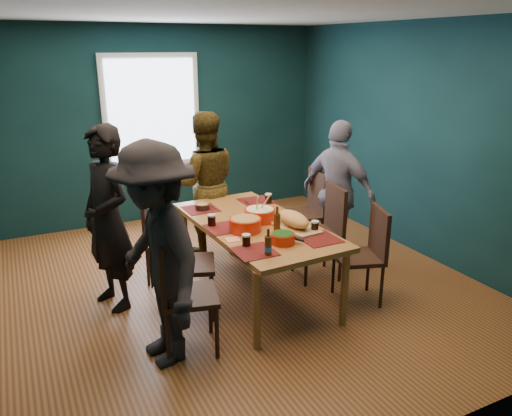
% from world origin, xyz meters
% --- Properties ---
extents(room, '(5.01, 5.01, 2.71)m').
position_xyz_m(room, '(0.00, 0.27, 1.37)').
color(room, brown).
rests_on(room, ground).
extents(dining_table, '(1.08, 2.02, 0.75)m').
position_xyz_m(dining_table, '(0.25, -0.24, 0.68)').
color(dining_table, '#A56431').
rests_on(dining_table, floor).
extents(chair_left_far, '(0.49, 0.49, 0.87)m').
position_xyz_m(chair_left_far, '(-0.56, 0.52, 0.51)').
color(chair_left_far, black).
rests_on(chair_left_far, floor).
extents(chair_left_mid, '(0.59, 0.59, 1.02)m').
position_xyz_m(chair_left_mid, '(-0.57, -0.30, 0.59)').
color(chair_left_mid, black).
rests_on(chair_left_mid, floor).
extents(chair_left_near, '(0.54, 0.54, 1.00)m').
position_xyz_m(chair_left_near, '(-0.77, -0.88, 0.58)').
color(chair_left_near, black).
rests_on(chair_left_near, floor).
extents(chair_right_far, '(0.53, 0.53, 1.02)m').
position_xyz_m(chair_right_far, '(1.27, 0.40, 0.60)').
color(chair_right_far, black).
rests_on(chair_right_far, floor).
extents(chair_right_mid, '(0.52, 0.52, 1.01)m').
position_xyz_m(chair_right_mid, '(1.10, -0.21, 0.59)').
color(chair_right_mid, black).
rests_on(chair_right_mid, floor).
extents(chair_right_near, '(0.54, 0.54, 0.95)m').
position_xyz_m(chair_right_near, '(1.16, -0.87, 0.55)').
color(chair_right_near, black).
rests_on(chair_right_near, floor).
extents(person_far_left, '(0.61, 0.75, 1.76)m').
position_xyz_m(person_far_left, '(-1.09, 0.15, 0.88)').
color(person_far_left, black).
rests_on(person_far_left, floor).
extents(person_back, '(0.95, 0.82, 1.71)m').
position_xyz_m(person_back, '(0.19, 1.01, 0.85)').
color(person_back, black).
rests_on(person_back, floor).
extents(person_right, '(0.69, 1.04, 1.64)m').
position_xyz_m(person_right, '(1.48, 0.10, 0.82)').
color(person_right, silver).
rests_on(person_right, floor).
extents(person_near_left, '(0.78, 1.21, 1.78)m').
position_xyz_m(person_near_left, '(-0.92, -0.92, 0.89)').
color(person_near_left, black).
rests_on(person_near_left, floor).
extents(bowl_salad, '(0.30, 0.30, 0.13)m').
position_xyz_m(bowl_salad, '(0.07, -0.39, 0.82)').
color(bowl_salad, red).
rests_on(bowl_salad, dining_table).
extents(bowl_dumpling, '(0.31, 0.31, 0.29)m').
position_xyz_m(bowl_dumpling, '(0.32, -0.21, 0.82)').
color(bowl_dumpling, red).
rests_on(bowl_dumpling, dining_table).
extents(bowl_herbs, '(0.22, 0.22, 0.10)m').
position_xyz_m(bowl_herbs, '(0.23, -0.82, 0.80)').
color(bowl_herbs, red).
rests_on(bowl_herbs, dining_table).
extents(cutting_board, '(0.36, 0.71, 0.16)m').
position_xyz_m(cutting_board, '(0.52, -0.52, 0.82)').
color(cutting_board, tan).
rests_on(cutting_board, dining_table).
extents(small_bowl, '(0.16, 0.16, 0.07)m').
position_xyz_m(small_bowl, '(-0.07, 0.38, 0.79)').
color(small_bowl, black).
rests_on(small_bowl, dining_table).
extents(beer_bottle_a, '(0.06, 0.06, 0.23)m').
position_xyz_m(beer_bottle_a, '(-0.00, -1.00, 0.84)').
color(beer_bottle_a, '#41210B').
rests_on(beer_bottle_a, dining_table).
extents(beer_bottle_b, '(0.06, 0.06, 0.25)m').
position_xyz_m(beer_bottle_b, '(0.32, -0.56, 0.85)').
color(beer_bottle_b, '#41210B').
rests_on(beer_bottle_b, dining_table).
extents(cola_glass_a, '(0.08, 0.08, 0.11)m').
position_xyz_m(cola_glass_a, '(-0.08, -0.74, 0.81)').
color(cola_glass_a, black).
rests_on(cola_glass_a, dining_table).
extents(cola_glass_b, '(0.07, 0.07, 0.10)m').
position_xyz_m(cola_glass_b, '(0.65, -0.70, 0.81)').
color(cola_glass_b, black).
rests_on(cola_glass_b, dining_table).
extents(cola_glass_c, '(0.08, 0.08, 0.11)m').
position_xyz_m(cola_glass_c, '(0.67, 0.28, 0.81)').
color(cola_glass_c, black).
rests_on(cola_glass_c, dining_table).
extents(cola_glass_d, '(0.08, 0.08, 0.12)m').
position_xyz_m(cola_glass_d, '(-0.16, -0.13, 0.82)').
color(cola_glass_d, black).
rests_on(cola_glass_d, dining_table).
extents(napkin_a, '(0.15, 0.15, 0.00)m').
position_xyz_m(napkin_a, '(0.57, -0.25, 0.75)').
color(napkin_a, '#FC7D6A').
rests_on(napkin_a, dining_table).
extents(napkin_b, '(0.14, 0.14, 0.00)m').
position_xyz_m(napkin_b, '(-0.13, -0.54, 0.75)').
color(napkin_b, '#FC7D6A').
rests_on(napkin_b, dining_table).
extents(napkin_c, '(0.13, 0.13, 0.00)m').
position_xyz_m(napkin_c, '(0.57, -0.91, 0.75)').
color(napkin_c, '#FC7D6A').
rests_on(napkin_c, dining_table).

